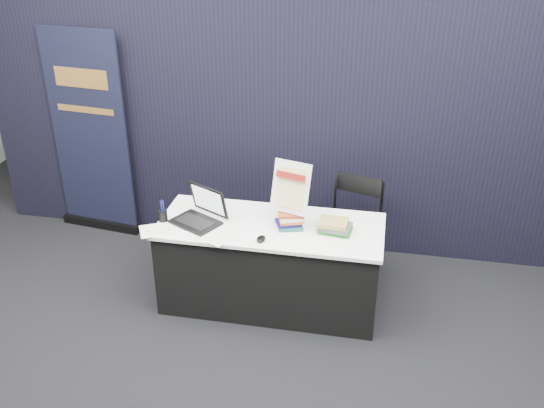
{
  "coord_description": "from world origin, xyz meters",
  "views": [
    {
      "loc": [
        0.83,
        -3.58,
        3.11
      ],
      "look_at": [
        0.01,
        0.55,
        0.94
      ],
      "focal_mm": 40.0,
      "sensor_mm": 36.0,
      "label": 1
    }
  ],
  "objects_px": {
    "pullup_banner": "(92,146)",
    "stacking_chair": "(356,228)",
    "display_table": "(270,264)",
    "info_sign": "(291,188)",
    "book_stack_tall": "(290,220)",
    "laptop": "(197,214)",
    "book_stack_short": "(334,226)"
  },
  "relations": [
    {
      "from": "display_table",
      "to": "pullup_banner",
      "type": "height_order",
      "value": "pullup_banner"
    },
    {
      "from": "book_stack_tall",
      "to": "stacking_chair",
      "type": "distance_m",
      "value": 0.76
    },
    {
      "from": "book_stack_tall",
      "to": "stacking_chair",
      "type": "relative_size",
      "value": 0.25
    },
    {
      "from": "display_table",
      "to": "pullup_banner",
      "type": "bearing_deg",
      "value": 154.39
    },
    {
      "from": "laptop",
      "to": "stacking_chair",
      "type": "relative_size",
      "value": 0.48
    },
    {
      "from": "info_sign",
      "to": "book_stack_tall",
      "type": "bearing_deg",
      "value": -74.43
    },
    {
      "from": "stacking_chair",
      "to": "display_table",
      "type": "bearing_deg",
      "value": -126.71
    },
    {
      "from": "info_sign",
      "to": "pullup_banner",
      "type": "height_order",
      "value": "pullup_banner"
    },
    {
      "from": "book_stack_tall",
      "to": "pullup_banner",
      "type": "bearing_deg",
      "value": 155.73
    },
    {
      "from": "laptop",
      "to": "stacking_chair",
      "type": "distance_m",
      "value": 1.39
    },
    {
      "from": "pullup_banner",
      "to": "laptop",
      "type": "bearing_deg",
      "value": -28.41
    },
    {
      "from": "info_sign",
      "to": "display_table",
      "type": "bearing_deg",
      "value": -158.62
    },
    {
      "from": "info_sign",
      "to": "stacking_chair",
      "type": "xyz_separation_m",
      "value": [
        0.5,
        0.47,
        -0.56
      ]
    },
    {
      "from": "laptop",
      "to": "stacking_chair",
      "type": "height_order",
      "value": "laptop"
    },
    {
      "from": "book_stack_tall",
      "to": "book_stack_short",
      "type": "xyz_separation_m",
      "value": [
        0.35,
        -0.0,
        -0.02
      ]
    },
    {
      "from": "display_table",
      "to": "stacking_chair",
      "type": "height_order",
      "value": "stacking_chair"
    },
    {
      "from": "laptop",
      "to": "book_stack_short",
      "type": "height_order",
      "value": "laptop"
    },
    {
      "from": "info_sign",
      "to": "pullup_banner",
      "type": "distance_m",
      "value": 2.33
    },
    {
      "from": "display_table",
      "to": "laptop",
      "type": "xyz_separation_m",
      "value": [
        -0.59,
        -0.05,
        0.44
      ]
    },
    {
      "from": "display_table",
      "to": "book_stack_tall",
      "type": "height_order",
      "value": "book_stack_tall"
    },
    {
      "from": "display_table",
      "to": "book_stack_tall",
      "type": "bearing_deg",
      "value": -5.32
    },
    {
      "from": "stacking_chair",
      "to": "pullup_banner",
      "type": "bearing_deg",
      "value": -173.09
    },
    {
      "from": "display_table",
      "to": "book_stack_short",
      "type": "bearing_deg",
      "value": -1.84
    },
    {
      "from": "display_table",
      "to": "pullup_banner",
      "type": "relative_size",
      "value": 0.88
    },
    {
      "from": "book_stack_short",
      "to": "stacking_chair",
      "type": "relative_size",
      "value": 0.27
    },
    {
      "from": "info_sign",
      "to": "laptop",
      "type": "bearing_deg",
      "value": -159.5
    },
    {
      "from": "display_table",
      "to": "info_sign",
      "type": "xyz_separation_m",
      "value": [
        0.16,
        0.02,
        0.71
      ]
    },
    {
      "from": "book_stack_short",
      "to": "book_stack_tall",
      "type": "bearing_deg",
      "value": 179.7
    },
    {
      "from": "display_table",
      "to": "info_sign",
      "type": "relative_size",
      "value": 4.3
    },
    {
      "from": "book_stack_tall",
      "to": "info_sign",
      "type": "height_order",
      "value": "info_sign"
    },
    {
      "from": "pullup_banner",
      "to": "stacking_chair",
      "type": "height_order",
      "value": "pullup_banner"
    },
    {
      "from": "book_stack_tall",
      "to": "pullup_banner",
      "type": "xyz_separation_m",
      "value": [
        -2.13,
        0.96,
        0.09
      ]
    }
  ]
}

